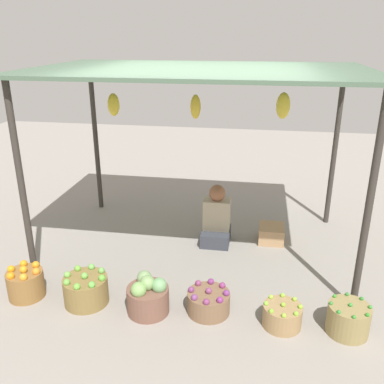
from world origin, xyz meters
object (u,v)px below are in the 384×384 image
object	(u,v)px
basket_green_apples	(86,289)
basket_cabbages	(148,296)
wooden_crate_near_vendor	(271,234)
vendor_person	(216,221)
basket_oranges	(26,283)
basket_purple_onions	(208,302)
basket_limes	(282,315)
basket_green_chilies	(348,319)

from	to	relation	value
basket_green_apples	basket_cabbages	world-z (taller)	basket_cabbages
basket_green_apples	basket_cabbages	bearing A→B (deg)	-3.88
basket_green_apples	wooden_crate_near_vendor	xyz separation A→B (m)	(1.87, 1.66, -0.04)
vendor_person	basket_oranges	bearing A→B (deg)	-139.65
basket_oranges	basket_green_apples	size ratio (longest dim) A/B	0.83
basket_green_apples	basket_purple_onions	world-z (taller)	basket_green_apples
basket_oranges	basket_limes	world-z (taller)	basket_oranges
wooden_crate_near_vendor	basket_green_chilies	bearing A→B (deg)	-68.59
basket_oranges	basket_cabbages	xyz separation A→B (m)	(1.31, -0.04, 0.02)
vendor_person	basket_green_chilies	bearing A→B (deg)	-48.79
basket_oranges	basket_cabbages	distance (m)	1.32
basket_green_chilies	wooden_crate_near_vendor	bearing A→B (deg)	111.41
basket_green_apples	wooden_crate_near_vendor	size ratio (longest dim) A/B	1.25
basket_green_chilies	basket_cabbages	bearing A→B (deg)	-179.94
basket_oranges	basket_green_chilies	bearing A→B (deg)	-0.72
basket_limes	wooden_crate_near_vendor	distance (m)	1.71
vendor_person	basket_purple_onions	bearing A→B (deg)	-86.56
basket_limes	wooden_crate_near_vendor	bearing A→B (deg)	92.76
vendor_person	wooden_crate_near_vendor	size ratio (longest dim) A/B	2.18
basket_green_chilies	wooden_crate_near_vendor	size ratio (longest dim) A/B	1.06
basket_oranges	wooden_crate_near_vendor	world-z (taller)	basket_oranges
basket_purple_onions	basket_green_chilies	world-z (taller)	basket_green_chilies
basket_oranges	basket_purple_onions	distance (m)	1.90
basket_oranges	basket_green_chilies	world-z (taller)	basket_oranges
basket_green_chilies	basket_oranges	bearing A→B (deg)	179.28
vendor_person	basket_limes	bearing A→B (deg)	-63.28
basket_green_apples	basket_green_chilies	size ratio (longest dim) A/B	1.17
basket_purple_onions	basket_green_chilies	size ratio (longest dim) A/B	1.10
basket_cabbages	wooden_crate_near_vendor	xyz separation A→B (m)	(1.21, 1.71, -0.07)
basket_cabbages	basket_green_chilies	distance (m)	1.88
basket_limes	wooden_crate_near_vendor	world-z (taller)	basket_limes
vendor_person	basket_limes	distance (m)	1.78
basket_oranges	basket_purple_onions	world-z (taller)	basket_oranges
basket_green_apples	basket_purple_onions	size ratio (longest dim) A/B	1.06
vendor_person	basket_purple_onions	size ratio (longest dim) A/B	1.86
vendor_person	basket_green_chilies	world-z (taller)	vendor_person
wooden_crate_near_vendor	vendor_person	bearing A→B (deg)	-169.75
basket_green_apples	basket_limes	bearing A→B (deg)	-1.27
basket_cabbages	basket_purple_onions	xyz separation A→B (m)	(0.58, 0.09, -0.06)
vendor_person	basket_oranges	distance (m)	2.38
basket_oranges	basket_limes	xyz separation A→B (m)	(2.60, -0.04, -0.05)
basket_oranges	basket_green_apples	xyz separation A→B (m)	(0.66, 0.00, -0.01)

